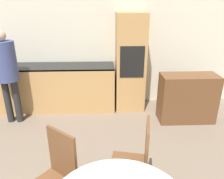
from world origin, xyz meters
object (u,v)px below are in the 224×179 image
Objects in this scene: oven_unit at (130,63)px; person_standing at (6,68)px; chair_far_left at (57,174)px; sideboard at (187,98)px; chair_far_right at (138,159)px.

person_standing is at bearing -166.46° from oven_unit.
person_standing reaches higher than chair_far_left.
chair_far_left is at bearing -58.98° from person_standing.
sideboard is at bearing -1.21° from person_standing.
sideboard is 3.30m from person_standing.
sideboard is 1.04× the size of chair_far_right.
sideboard is 0.60× the size of person_standing.
person_standing is (-2.05, 1.84, 0.50)m from chair_far_right.
chair_far_left is (-2.03, -1.96, 0.10)m from sideboard.
chair_far_left is at bearing -65.56° from chair_far_right.
sideboard is at bearing 83.20° from chair_far_left.
chair_far_right is at bearing -124.10° from sideboard.
chair_far_right is at bearing -41.97° from person_standing.
oven_unit is 2.42m from chair_far_right.
oven_unit is 1.90× the size of sideboard.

